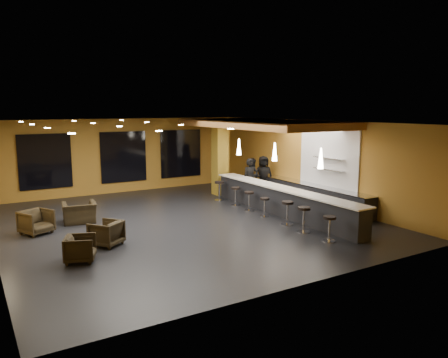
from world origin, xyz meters
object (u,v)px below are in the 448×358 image
pendant_2 (239,147)px  bar_stool_1 (304,216)px  bar_stool_2 (287,210)px  bar_counter (282,202)px  staff_b (253,178)px  armchair_b (106,233)px  column (220,157)px  armchair_d (79,213)px  pendant_1 (275,152)px  bar_stool_6 (219,188)px  armchair_a (80,248)px  bar_stool_0 (329,225)px  pendant_0 (321,158)px  bar_stool_3 (265,205)px  staff_c (263,176)px  bar_stool_5 (236,194)px  prep_counter (313,196)px  armchair_c (36,222)px  bar_stool_4 (249,199)px  staff_a (250,179)px

pendant_2 → bar_stool_1: bearing=-99.6°
bar_stool_2 → bar_counter: bearing=59.0°
staff_b → armchair_b: (-7.59, -3.43, -0.53)m
column → armchair_b: 8.47m
armchair_b → bar_stool_1: 6.20m
armchair_d → bar_stool_2: (6.09, -4.00, 0.17)m
pendant_1 → bar_stool_6: 3.49m
pendant_2 → bar_stool_6: bearing=152.1°
armchair_a → bar_stool_0: bearing=-85.8°
pendant_0 → armchair_d: pendant_0 is taller
pendant_2 → bar_stool_3: size_ratio=0.97×
pendant_1 → armchair_d: bearing=161.9°
staff_c → armchair_a: (-9.34, -4.66, -0.56)m
bar_stool_5 → bar_stool_6: bearing=94.0°
bar_stool_5 → prep_counter: bearing=-32.7°
pendant_0 → bar_stool_2: 2.10m
armchair_a → armchair_c: armchair_c is taller
bar_stool_3 → pendant_0: bearing=-70.3°
column → bar_stool_6: bearing=-121.8°
bar_stool_5 → staff_c: bearing=27.5°
bar_counter → bar_stool_0: 3.50m
bar_stool_3 → bar_stool_4: (0.05, 1.09, 0.03)m
bar_stool_2 → bar_stool_5: (0.09, 3.47, -0.04)m
bar_stool_0 → bar_stool_4: bearing=87.7°
pendant_1 → bar_stool_4: bearing=135.8°
bar_counter → bar_stool_0: (-0.87, -3.39, 0.00)m
column → bar_stool_3: size_ratio=4.87×
staff_c → bar_stool_2: staff_c is taller
bar_stool_4 → bar_stool_2: bearing=-91.4°
armchair_d → bar_stool_6: size_ratio=1.32×
armchair_c → bar_stool_0: 9.24m
pendant_1 → staff_a: pendant_1 is taller
armchair_c → armchair_d: size_ratio=0.77×
pendant_1 → bar_stool_2: (-0.75, -1.76, -1.82)m
bar_stool_0 → staff_a: bearing=77.2°
armchair_c → staff_a: bearing=-21.0°
armchair_a → pendant_1: bearing=-55.7°
staff_b → armchair_a: bearing=-163.8°
pendant_1 → armchair_b: size_ratio=0.85×
armchair_a → bar_stool_5: size_ratio=0.99×
armchair_d → bar_stool_0: size_ratio=1.43×
pendant_2 → armchair_c: pendant_2 is taller
staff_c → staff_b: bearing=-145.3°
pendant_1 → bar_stool_5: pendant_1 is taller
bar_counter → bar_stool_5: bearing=106.7°
column → bar_stool_5: 2.78m
column → bar_stool_6: 1.86m
pendant_0 → armchair_a: 8.02m
prep_counter → armchair_b: (-8.77, -0.80, -0.06)m
bar_stool_5 → bar_stool_4: bearing=-91.6°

